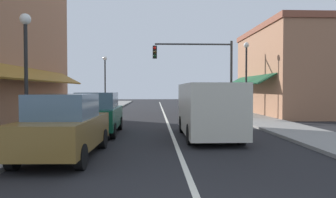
# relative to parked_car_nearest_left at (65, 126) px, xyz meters

# --- Properties ---
(ground_plane) EXTENTS (80.00, 80.00, 0.00)m
(ground_plane) POSITION_rel_parked_car_nearest_left_xyz_m (3.22, 12.43, -0.88)
(ground_plane) COLOR black
(sidewalk_left) EXTENTS (2.60, 56.00, 0.12)m
(sidewalk_left) POSITION_rel_parked_car_nearest_left_xyz_m (-2.28, 12.43, -0.82)
(sidewalk_left) COLOR gray
(sidewalk_left) RESTS_ON ground
(sidewalk_right) EXTENTS (2.60, 56.00, 0.12)m
(sidewalk_right) POSITION_rel_parked_car_nearest_left_xyz_m (8.72, 12.43, -0.82)
(sidewalk_right) COLOR gray
(sidewalk_right) RESTS_ON ground
(lane_center_stripe) EXTENTS (0.14, 52.00, 0.01)m
(lane_center_stripe) POSITION_rel_parked_car_nearest_left_xyz_m (3.22, 12.43, -0.88)
(lane_center_stripe) COLOR silver
(lane_center_stripe) RESTS_ON ground
(storefront_right_block) EXTENTS (6.46, 10.20, 6.52)m
(storefront_right_block) POSITION_rel_parked_car_nearest_left_xyz_m (12.59, 14.43, 2.39)
(storefront_right_block) COLOR #9E6B4C
(storefront_right_block) RESTS_ON ground
(parked_car_nearest_left) EXTENTS (1.87, 4.14, 1.77)m
(parked_car_nearest_left) POSITION_rel_parked_car_nearest_left_xyz_m (0.00, 0.00, 0.00)
(parked_car_nearest_left) COLOR brown
(parked_car_nearest_left) RESTS_ON ground
(parked_car_second_left) EXTENTS (1.83, 4.13, 1.77)m
(parked_car_second_left) POSITION_rel_parked_car_nearest_left_xyz_m (0.08, 4.63, 0.00)
(parked_car_second_left) COLOR #0F4C33
(parked_car_second_left) RESTS_ON ground
(van_in_lane) EXTENTS (2.02, 5.19, 2.12)m
(van_in_lane) POSITION_rel_parked_car_nearest_left_xyz_m (4.59, 3.47, 0.27)
(van_in_lane) COLOR beige
(van_in_lane) RESTS_ON ground
(traffic_signal_mast_arm) EXTENTS (5.76, 0.50, 5.39)m
(traffic_signal_mast_arm) POSITION_rel_parked_car_nearest_left_xyz_m (5.95, 13.68, 2.86)
(traffic_signal_mast_arm) COLOR #333333
(traffic_signal_mast_arm) RESTS_ON ground
(street_lamp_left_near) EXTENTS (0.36, 0.36, 4.35)m
(street_lamp_left_near) POSITION_rel_parked_car_nearest_left_xyz_m (-1.68, 1.64, 2.09)
(street_lamp_left_near) COLOR black
(street_lamp_left_near) RESTS_ON ground
(street_lamp_right_mid) EXTENTS (0.36, 0.36, 4.92)m
(street_lamp_right_mid) POSITION_rel_parked_car_nearest_left_xyz_m (8.37, 11.21, 2.42)
(street_lamp_right_mid) COLOR black
(street_lamp_right_mid) RESTS_ON ground
(street_lamp_left_far) EXTENTS (0.36, 0.36, 4.80)m
(street_lamp_left_far) POSITION_rel_parked_car_nearest_left_xyz_m (-1.84, 18.95, 2.35)
(street_lamp_left_far) COLOR black
(street_lamp_left_far) RESTS_ON ground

